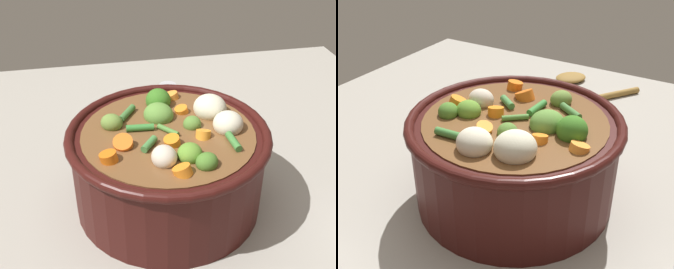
# 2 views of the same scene
# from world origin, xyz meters

# --- Properties ---
(ground_plane) EXTENTS (1.10, 1.10, 0.00)m
(ground_plane) POSITION_xyz_m (0.00, 0.00, 0.00)
(ground_plane) COLOR #9E998E
(cooking_pot) EXTENTS (0.30, 0.30, 0.16)m
(cooking_pot) POSITION_xyz_m (-0.00, 0.00, 0.07)
(cooking_pot) COLOR #38110F
(cooking_pot) RESTS_ON ground_plane
(salt_shaker) EXTENTS (0.03, 0.03, 0.07)m
(salt_shaker) POSITION_xyz_m (-0.25, 0.05, 0.04)
(salt_shaker) COLOR silver
(salt_shaker) RESTS_ON ground_plane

